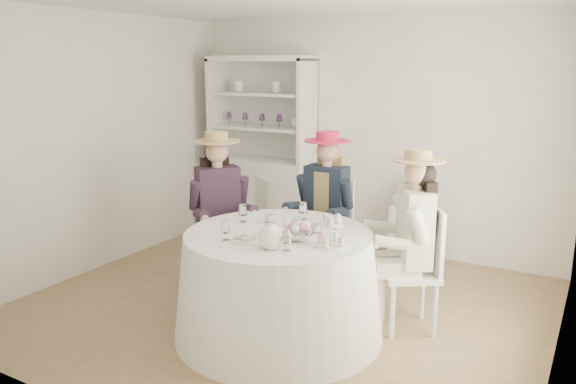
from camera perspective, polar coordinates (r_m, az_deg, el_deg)
The scene contains 22 objects.
ground at distance 5.25m, azimuth -0.55°, elevation -11.45°, with size 4.50×4.50×0.00m, color olive.
wall_back at distance 6.64m, azimuth 8.24°, elevation 5.69°, with size 4.50×4.50×0.00m, color silver.
wall_front at distance 3.33m, azimuth -18.34°, elevation -1.93°, with size 4.50×4.50×0.00m, color silver.
wall_left at distance 6.29m, azimuth -18.61°, elevation 4.77°, with size 4.50×4.50×0.00m, color silver.
wall_right at distance 4.21m, azimuth 26.85°, elevation 0.32°, with size 4.50×4.50×0.00m, color silver.
tea_table at distance 4.60m, azimuth -0.96°, elevation -9.32°, with size 1.70×1.70×0.86m.
hutch at distance 7.12m, azimuth -2.51°, elevation 1.83°, with size 1.35×0.53×2.26m.
side_table at distance 6.29m, azimuth 12.75°, elevation -4.35°, with size 0.43×0.43×0.67m, color silver.
hatbox at distance 6.17m, azimuth 12.96°, elevation -0.16°, with size 0.27×0.27×0.27m, color black.
guest_left at distance 5.36m, azimuth -7.03°, elevation -1.16°, with size 0.67×0.64×1.55m.
guest_mid at distance 5.41m, azimuth 3.82°, elevation -0.95°, with size 0.55×0.58×1.55m.
guest_right at distance 4.64m, azimuth 12.41°, elevation -3.83°, with size 0.65×0.61×1.52m.
spare_chair at distance 6.24m, azimuth -1.68°, elevation -2.47°, with size 0.55×0.55×0.96m.
teacup_a at distance 4.71m, azimuth -1.87°, elevation -2.79°, with size 0.09×0.09×0.07m, color white.
teacup_b at distance 4.65m, azimuth 0.93°, elevation -3.05°, with size 0.06×0.06×0.06m, color white.
teacup_c at distance 4.43m, azimuth 2.89°, elevation -3.82°, with size 0.09×0.09×0.07m, color white.
flower_bowl at distance 4.27m, azimuth 0.83°, elevation -4.52°, with size 0.23×0.23×0.06m, color white.
flower_arrangement at distance 4.29m, azimuth 1.02°, elevation -3.69°, with size 0.17×0.17×0.06m.
table_teapot at distance 4.06m, azimuth -1.71°, elevation -4.62°, with size 0.26×0.19×0.20m.
sandwich_plate at distance 4.27m, azimuth -4.26°, elevation -4.77°, with size 0.24×0.24×0.05m.
cupcake_stand at distance 4.12m, azimuth 4.38°, elevation -4.35°, with size 0.25×0.25×0.23m.
stemware_set at distance 4.43m, azimuth -0.99°, elevation -3.23°, with size 0.92×0.88×0.15m.
Camera 1 is at (2.43, -4.13, 2.16)m, focal length 35.00 mm.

